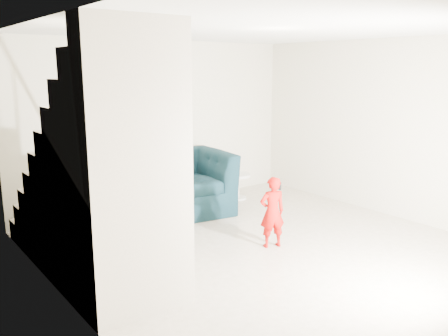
{
  "coord_description": "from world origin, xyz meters",
  "views": [
    {
      "loc": [
        -3.87,
        -4.1,
        2.26
      ],
      "look_at": [
        0.15,
        1.2,
        0.85
      ],
      "focal_mm": 38.0,
      "sensor_mm": 36.0,
      "label": 1
    }
  ],
  "objects_px": {
    "toddler": "(272,212)",
    "staircase": "(99,195)",
    "side_table": "(237,182)",
    "armchair": "(181,183)"
  },
  "relations": [
    {
      "from": "staircase",
      "to": "toddler",
      "type": "bearing_deg",
      "value": -11.19
    },
    {
      "from": "toddler",
      "to": "staircase",
      "type": "distance_m",
      "value": 2.21
    },
    {
      "from": "armchair",
      "to": "side_table",
      "type": "distance_m",
      "value": 1.22
    },
    {
      "from": "armchair",
      "to": "side_table",
      "type": "relative_size",
      "value": 3.28
    },
    {
      "from": "toddler",
      "to": "side_table",
      "type": "relative_size",
      "value": 2.06
    },
    {
      "from": "armchair",
      "to": "toddler",
      "type": "bearing_deg",
      "value": -77.29
    },
    {
      "from": "side_table",
      "to": "staircase",
      "type": "distance_m",
      "value": 3.63
    },
    {
      "from": "toddler",
      "to": "side_table",
      "type": "distance_m",
      "value": 2.31
    },
    {
      "from": "side_table",
      "to": "toddler",
      "type": "bearing_deg",
      "value": -117.79
    },
    {
      "from": "toddler",
      "to": "staircase",
      "type": "height_order",
      "value": "staircase"
    }
  ]
}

